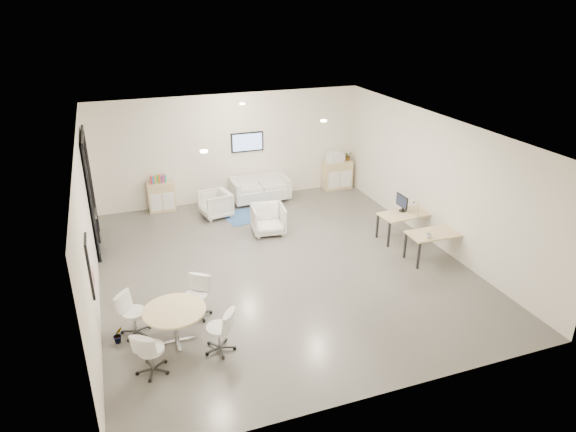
% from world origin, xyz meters
% --- Properties ---
extents(room_shell, '(9.60, 10.60, 4.80)m').
position_xyz_m(room_shell, '(0.00, 0.00, 1.60)').
color(room_shell, '#585650').
rests_on(room_shell, ground).
extents(glass_door, '(0.09, 1.90, 2.85)m').
position_xyz_m(glass_door, '(-3.95, 2.51, 1.50)').
color(glass_door, black).
rests_on(glass_door, room_shell).
extents(artwork, '(0.05, 0.54, 1.04)m').
position_xyz_m(artwork, '(-3.97, -1.60, 1.55)').
color(artwork, black).
rests_on(artwork, room_shell).
extents(wall_tv, '(0.98, 0.06, 0.58)m').
position_xyz_m(wall_tv, '(0.50, 4.46, 1.75)').
color(wall_tv, black).
rests_on(wall_tv, room_shell).
extents(ceiling_spots, '(3.14, 4.14, 0.03)m').
position_xyz_m(ceiling_spots, '(-0.20, 0.83, 3.18)').
color(ceiling_spots, '#FFEAC6').
rests_on(ceiling_spots, room_shell).
extents(sideboard_left, '(0.75, 0.39, 0.85)m').
position_xyz_m(sideboard_left, '(-2.16, 4.28, 0.42)').
color(sideboard_left, '#DCBF85').
rests_on(sideboard_left, room_shell).
extents(sideboard_right, '(0.91, 0.44, 0.91)m').
position_xyz_m(sideboard_right, '(3.40, 4.25, 0.45)').
color(sideboard_right, '#DCBF85').
rests_on(sideboard_right, room_shell).
extents(books, '(0.44, 0.14, 0.22)m').
position_xyz_m(books, '(-2.20, 4.28, 0.96)').
color(books, red).
rests_on(books, sideboard_left).
extents(printer, '(0.53, 0.47, 0.34)m').
position_xyz_m(printer, '(3.29, 4.26, 1.07)').
color(printer, white).
rests_on(printer, sideboard_right).
extents(loveseat, '(1.74, 0.92, 0.64)m').
position_xyz_m(loveseat, '(0.74, 4.07, 0.35)').
color(loveseat, silver).
rests_on(loveseat, room_shell).
extents(blue_rug, '(1.75, 1.26, 0.01)m').
position_xyz_m(blue_rug, '(0.25, 3.05, 0.01)').
color(blue_rug, '#315C96').
rests_on(blue_rug, room_shell).
extents(armchair_left, '(0.85, 0.89, 0.80)m').
position_xyz_m(armchair_left, '(-0.79, 3.33, 0.40)').
color(armchair_left, silver).
rests_on(armchair_left, room_shell).
extents(armchair_right, '(0.91, 0.86, 0.84)m').
position_xyz_m(armchair_right, '(0.27, 1.76, 0.42)').
color(armchair_right, silver).
rests_on(armchair_right, room_shell).
extents(desk_rear, '(1.39, 0.78, 0.70)m').
position_xyz_m(desk_rear, '(3.44, 0.27, 0.63)').
color(desk_rear, '#DCBF85').
rests_on(desk_rear, room_shell).
extents(desk_front, '(1.33, 0.69, 0.69)m').
position_xyz_m(desk_front, '(3.49, -0.94, 0.62)').
color(desk_front, '#DCBF85').
rests_on(desk_front, room_shell).
extents(monitor, '(0.20, 0.50, 0.44)m').
position_xyz_m(monitor, '(3.39, 0.42, 0.94)').
color(monitor, black).
rests_on(monitor, desk_rear).
extents(round_table, '(1.12, 1.12, 0.68)m').
position_xyz_m(round_table, '(-2.71, -2.06, 0.59)').
color(round_table, '#DCBF85').
rests_on(round_table, room_shell).
extents(meeting_chairs, '(2.16, 2.16, 0.82)m').
position_xyz_m(meeting_chairs, '(-2.71, -2.06, 0.41)').
color(meeting_chairs, white).
rests_on(meeting_chairs, room_shell).
extents(plant_cabinet, '(0.34, 0.35, 0.22)m').
position_xyz_m(plant_cabinet, '(3.75, 4.27, 1.02)').
color(plant_cabinet, '#3F7F3F').
rests_on(plant_cabinet, sideboard_right).
extents(plant_floor, '(0.28, 0.37, 0.14)m').
position_xyz_m(plant_floor, '(-3.70, -1.73, 0.07)').
color(plant_floor, '#3F7F3F').
rests_on(plant_floor, room_shell).
extents(cup, '(0.16, 0.14, 0.13)m').
position_xyz_m(cup, '(3.17, -1.12, 0.75)').
color(cup, white).
rests_on(cup, desk_front).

